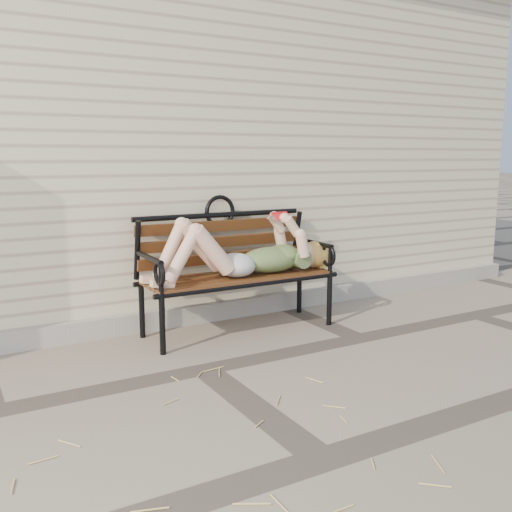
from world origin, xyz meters
TOP-DOWN VIEW (x-y plane):
  - ground at (0.00, 0.00)m, footprint 80.00×80.00m
  - house_wall at (0.00, 3.00)m, footprint 8.00×4.00m
  - foundation_strip at (0.00, 0.97)m, footprint 8.00×0.10m
  - garden_bench at (0.57, 0.70)m, footprint 1.59×0.63m
  - reading_woman at (0.58, 0.58)m, footprint 1.50×0.34m
  - straw_scatter at (-1.10, -1.00)m, footprint 2.92×1.70m

SIDE VIEW (x-z plane):
  - ground at x=0.00m, z-range 0.00..0.00m
  - straw_scatter at x=-1.10m, z-range 0.00..0.01m
  - foundation_strip at x=0.00m, z-range 0.00..0.15m
  - garden_bench at x=0.57m, z-range 0.06..1.09m
  - reading_woman at x=0.58m, z-range 0.37..0.85m
  - house_wall at x=0.00m, z-range 0.00..3.00m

